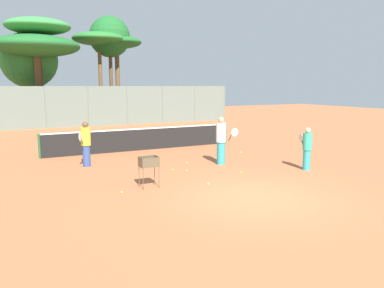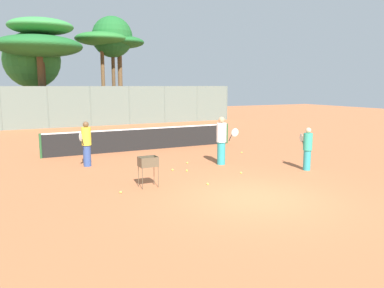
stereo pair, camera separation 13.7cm
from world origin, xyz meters
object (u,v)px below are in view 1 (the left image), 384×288
Objects in this scene: tennis_net at (144,139)px; player_yellow_shirt at (86,144)px; player_white_outfit at (221,140)px; player_red_cap at (307,148)px; parked_car at (59,116)px; ball_cart at (149,164)px.

tennis_net is 5.45× the size of player_yellow_shirt.
player_red_cap is at bearing 10.14° from player_white_outfit.
player_red_cap is 8.31m from player_yellow_shirt.
player_yellow_shirt is (-7.09, 4.34, 0.08)m from player_red_cap.
player_yellow_shirt is at bearing -95.04° from parked_car.
ball_cart is (1.06, -3.92, -0.17)m from player_yellow_shirt.
parked_car is (-5.54, 21.89, -0.15)m from player_red_cap.
tennis_net is 7.85m from player_red_cap.
player_white_outfit is at bearing 61.49° from player_red_cap.
tennis_net is at bearing 160.21° from player_yellow_shirt.
tennis_net is 6.01× the size of player_red_cap.
parked_car reaches higher than player_red_cap.
player_white_outfit is at bearing 99.47° from player_yellow_shirt.
player_yellow_shirt is (-3.25, -2.50, 0.34)m from tennis_net.
player_yellow_shirt is (-4.81, 2.05, -0.08)m from player_white_outfit.
player_yellow_shirt reaches higher than ball_cart.
player_white_outfit reaches higher than parked_car.
player_white_outfit is (1.56, -4.55, 0.41)m from tennis_net.
player_red_cap is (3.84, -6.84, 0.26)m from tennis_net.
player_yellow_shirt is 1.83× the size of ball_cart.
ball_cart is at bearing -98.38° from player_white_outfit.
parked_car is at bearing 88.68° from ball_cart.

